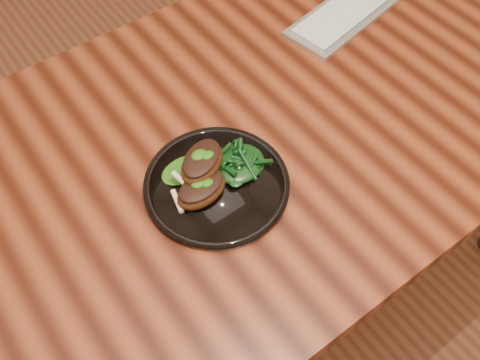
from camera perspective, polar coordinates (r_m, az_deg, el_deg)
name	(u,v)px	position (r m, az deg, el deg)	size (l,w,h in m)	color
desk	(238,160)	(1.07, -0.26, 2.19)	(1.60, 0.80, 0.75)	black
plate	(217,185)	(0.93, -2.50, -0.49)	(0.25, 0.25, 0.02)	black
lamb_chop_front	(201,190)	(0.89, -4.18, -1.02)	(0.10, 0.07, 0.04)	#44210D
lamb_chop_back	(202,162)	(0.90, -4.12, 1.89)	(0.11, 0.10, 0.04)	#44210D
herb_smear	(184,170)	(0.94, -6.00, 1.08)	(0.09, 0.06, 0.01)	#154907
greens_heap	(238,161)	(0.93, -0.19, 1.99)	(0.10, 0.09, 0.04)	black
keyboard	(358,4)	(1.30, 12.50, 17.86)	(0.41, 0.19, 0.02)	silver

